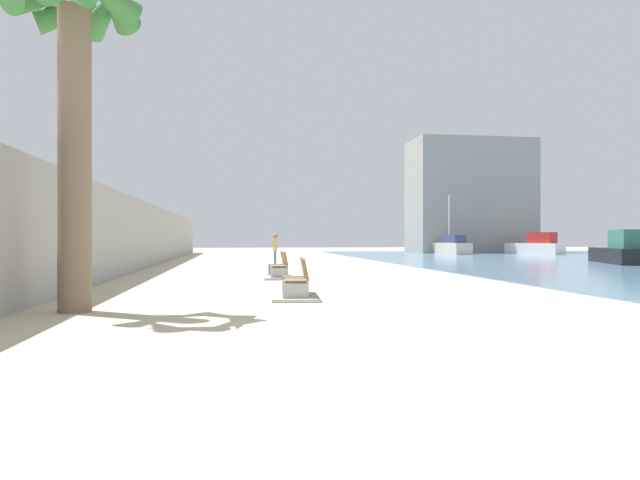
% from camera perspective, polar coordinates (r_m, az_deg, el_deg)
% --- Properties ---
extents(ground_plane, '(120.00, 120.00, 0.00)m').
position_cam_1_polar(ground_plane, '(27.23, -2.43, -2.89)').
color(ground_plane, '#C6B793').
extents(seawall, '(0.80, 64.00, 3.21)m').
position_cam_1_polar(seawall, '(27.43, -18.20, 0.47)').
color(seawall, '#9E9E99').
rests_on(seawall, ground).
extents(palm_tree, '(2.68, 2.70, 6.98)m').
position_cam_1_polar(palm_tree, '(12.68, -23.33, 16.13)').
color(palm_tree, '#7A6651').
rests_on(palm_tree, ground).
extents(bench_near, '(1.25, 2.18, 0.98)m').
position_cam_1_polar(bench_near, '(13.89, -2.42, -4.88)').
color(bench_near, '#9E9E99').
rests_on(bench_near, ground).
extents(bench_far, '(1.11, 2.11, 0.98)m').
position_cam_1_polar(bench_far, '(20.77, -4.17, -3.20)').
color(bench_far, '#9E9E99').
rests_on(bench_far, ground).
extents(person_walking, '(0.23, 0.53, 1.69)m').
position_cam_1_polar(person_walking, '(27.26, -4.51, -0.82)').
color(person_walking, teal).
rests_on(person_walking, ground).
extents(boat_mid_bay, '(4.55, 7.13, 1.89)m').
position_cam_1_polar(boat_mid_bay, '(36.61, 28.38, -0.99)').
color(boat_mid_bay, black).
rests_on(boat_mid_bay, water_bay).
extents(boat_nearest, '(1.81, 5.93, 5.40)m').
position_cam_1_polar(boat_nearest, '(53.20, 12.98, -0.64)').
color(boat_nearest, beige).
rests_on(boat_nearest, water_bay).
extents(boat_distant, '(3.91, 5.38, 1.96)m').
position_cam_1_polar(boat_distant, '(55.27, 20.82, -0.56)').
color(boat_distant, white).
rests_on(boat_distant, water_bay).
extents(harbor_building, '(12.00, 6.00, 11.38)m').
position_cam_1_polar(harbor_building, '(60.06, 14.78, 4.21)').
color(harbor_building, gray).
rests_on(harbor_building, ground).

